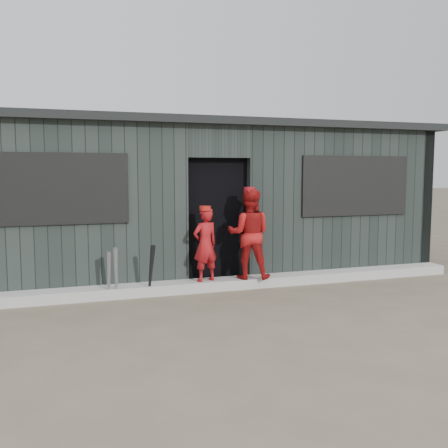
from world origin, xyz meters
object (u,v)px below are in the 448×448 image
object	(u,v)px
player_grey_back	(248,244)
dugout	(195,199)
bat_left	(116,273)
bat_mid	(109,276)
player_red_right	(249,234)
player_red_left	(205,245)
bat_right	(151,271)

from	to	relation	value
player_grey_back	dugout	world-z (taller)	dugout
bat_left	bat_mid	distance (m)	0.10
player_red_right	bat_left	bearing A→B (deg)	25.87
bat_mid	player_grey_back	size ratio (longest dim) A/B	0.58
bat_mid	player_red_right	world-z (taller)	player_red_right
bat_left	player_grey_back	distance (m)	2.37
bat_left	dugout	distance (m)	2.64
player_red_right	dugout	size ratio (longest dim) A/B	0.17
bat_left	dugout	world-z (taller)	dugout
bat_left	dugout	size ratio (longest dim) A/B	0.09
player_red_left	bat_mid	bearing A→B (deg)	-12.18
bat_right	bat_mid	bearing A→B (deg)	175.22
bat_mid	player_grey_back	xyz separation A→B (m)	(2.34, 0.69, 0.25)
bat_mid	dugout	size ratio (longest dim) A/B	0.08
bat_mid	player_red_right	distance (m)	2.18
bat_left	player_red_left	bearing A→B (deg)	5.65
bat_left	player_red_left	world-z (taller)	player_red_left
bat_left	player_red_right	distance (m)	2.08
bat_left	dugout	xyz separation A→B (m)	(1.63, 1.86, 0.91)
bat_left	bat_right	size ratio (longest dim) A/B	0.96
bat_right	dugout	world-z (taller)	dugout
player_grey_back	bat_left	bearing A→B (deg)	28.66
player_red_right	player_grey_back	world-z (taller)	player_red_right
player_red_left	player_grey_back	bearing A→B (deg)	-163.53
bat_mid	player_red_left	distance (m)	1.48
bat_mid	player_grey_back	bearing A→B (deg)	16.46
player_red_right	bat_right	bearing A→B (deg)	27.66
player_grey_back	dugout	bearing A→B (deg)	-50.87
bat_left	player_red_right	size ratio (longest dim) A/B	0.54
player_red_right	player_red_left	bearing A→B (deg)	21.44
player_red_right	player_grey_back	xyz separation A→B (m)	(0.22, 0.60, -0.25)
bat_right	dugout	xyz separation A→B (m)	(1.15, 1.88, 0.90)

